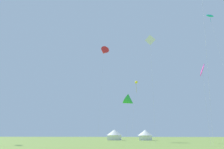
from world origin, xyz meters
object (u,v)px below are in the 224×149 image
Objects in this scene: kite_green_delta at (129,101)px; kite_red_delta at (104,52)px; kite_yellow_parafoil at (136,83)px; kite_white_diamond at (150,42)px; festival_tent_left at (114,134)px; kite_magenta_diamond at (202,70)px; kite_cyan_parafoil at (210,16)px; festival_tent_right at (145,135)px.

kite_red_delta reaches higher than kite_green_delta.
kite_green_delta is at bearing 128.89° from kite_yellow_parafoil.
kite_white_diamond reaches higher than kite_yellow_parafoil.
kite_green_delta is 2.26× the size of festival_tent_left.
kite_magenta_diamond reaches higher than festival_tent_left.
kite_green_delta is 20.83m from kite_magenta_diamond.
kite_yellow_parafoil is at bearing -52.12° from kite_red_delta.
festival_tent_left is (-20.13, 32.58, -10.46)m from kite_magenta_diamond.
festival_tent_right is (-19.37, 14.25, -31.77)m from kite_cyan_parafoil.
kite_magenta_diamond is 29.49m from kite_cyan_parafoil.
kite_red_delta is at bearing -155.43° from festival_tent_right.
kite_white_diamond reaches higher than festival_tent_right.
kite_red_delta is 30.03m from festival_tent_right.
kite_green_delta is 0.85× the size of kite_magenta_diamond.
kite_green_delta is at bearing -52.33° from kite_red_delta.
kite_yellow_parafoil is at bearing -51.11° from kite_green_delta.
festival_tent_left reaches higher than festival_tent_right.
kite_cyan_parafoil is at bearing 46.26° from kite_white_diamond.
kite_green_delta is 0.59× the size of kite_white_diamond.
festival_tent_right is (-1.72, 32.69, -16.54)m from kite_white_diamond.
kite_magenta_diamond is at bearing -116.42° from kite_cyan_parafoil.
kite_yellow_parafoil reaches higher than festival_tent_right.
kite_white_diamond is 3.86× the size of festival_tent_left.
kite_magenta_diamond is at bearing 0.74° from kite_white_diamond.
kite_red_delta is at bearing 164.97° from kite_cyan_parafoil.
kite_cyan_parafoil is at bearing 7.38° from kite_green_delta.
kite_cyan_parafoil is (22.94, 2.97, 23.78)m from kite_green_delta.
kite_green_delta is 0.38× the size of kite_red_delta.
kite_magenta_diamond is 2.66× the size of festival_tent_left.
kite_red_delta is at bearing 130.22° from kite_magenta_diamond.
kite_cyan_parafoil is 45.41m from festival_tent_left.
kite_magenta_diamond is 2.78× the size of festival_tent_right.
kite_magenta_diamond reaches higher than kite_green_delta.
kite_cyan_parafoil reaches higher than festival_tent_right.
kite_cyan_parafoil is 7.01× the size of festival_tent_right.
kite_white_diamond is at bearing -70.47° from festival_tent_left.
kite_green_delta is 0.81× the size of kite_yellow_parafoil.
festival_tent_left is at bearing 154.02° from kite_cyan_parafoil.
festival_tent_left is at bearing 110.08° from kite_green_delta.
kite_white_diamond is 38.39m from festival_tent_left.
kite_magenta_diamond is at bearing -47.43° from kite_yellow_parafoil.
kite_white_diamond is at bearing -86.98° from festival_tent_right.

